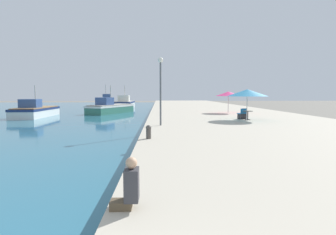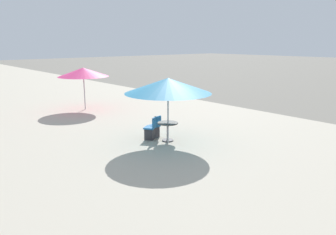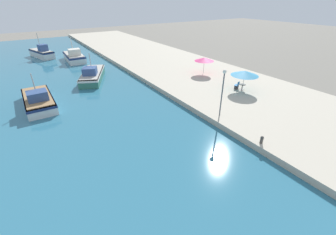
{
  "view_description": "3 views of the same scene",
  "coord_description": "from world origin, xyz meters",
  "px_view_note": "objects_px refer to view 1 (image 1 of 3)",
  "views": [
    {
      "loc": [
        0.99,
        -1.05,
        2.75
      ],
      "look_at": [
        1.5,
        13.69,
        1.4
      ],
      "focal_mm": 28.0,
      "sensor_mm": 36.0,
      "label": 1
    },
    {
      "loc": [
        0.19,
        10.76,
        4.41
      ],
      "look_at": [
        8.13,
        19.93,
        1.6
      ],
      "focal_mm": 35.0,
      "sensor_mm": 36.0,
      "label": 2
    },
    {
      "loc": [
        -13.65,
        2.95,
        10.82
      ],
      "look_at": [
        -4.0,
        18.0,
        1.2
      ],
      "focal_mm": 24.0,
      "sensor_mm": 36.0,
      "label": 3
    }
  ],
  "objects_px": {
    "cafe_umbrella_white": "(228,94)",
    "cafe_chair_right": "(241,115)",
    "fishing_boat_mid": "(110,108)",
    "fishing_boat_distant": "(106,102)",
    "cafe_chair_left": "(244,115)",
    "fishing_boat_near": "(35,111)",
    "cafe_umbrella_pink": "(247,93)",
    "fishing_boat_far": "(125,104)",
    "person_at_quay": "(129,186)",
    "cafe_table": "(248,113)",
    "mooring_bollard": "(149,131)",
    "lamppost": "(161,79)"
  },
  "relations": [
    {
      "from": "fishing_boat_far",
      "to": "cafe_chair_left",
      "type": "height_order",
      "value": "fishing_boat_far"
    },
    {
      "from": "cafe_umbrella_white",
      "to": "lamppost",
      "type": "height_order",
      "value": "lamppost"
    },
    {
      "from": "fishing_boat_near",
      "to": "cafe_chair_right",
      "type": "height_order",
      "value": "fishing_boat_near"
    },
    {
      "from": "cafe_chair_right",
      "to": "lamppost",
      "type": "bearing_deg",
      "value": 176.2
    },
    {
      "from": "fishing_boat_far",
      "to": "cafe_umbrella_pink",
      "type": "bearing_deg",
      "value": -63.23
    },
    {
      "from": "lamppost",
      "to": "fishing_boat_near",
      "type": "bearing_deg",
      "value": 137.42
    },
    {
      "from": "fishing_boat_distant",
      "to": "fishing_boat_mid",
      "type": "bearing_deg",
      "value": -94.59
    },
    {
      "from": "lamppost",
      "to": "cafe_chair_right",
      "type": "bearing_deg",
      "value": 31.19
    },
    {
      "from": "fishing_boat_distant",
      "to": "mooring_bollard",
      "type": "distance_m",
      "value": 45.13
    },
    {
      "from": "cafe_chair_right",
      "to": "person_at_quay",
      "type": "relative_size",
      "value": 0.93
    },
    {
      "from": "fishing_boat_near",
      "to": "cafe_chair_left",
      "type": "xyz_separation_m",
      "value": [
        21.62,
        -9.14,
        0.16
      ]
    },
    {
      "from": "cafe_chair_left",
      "to": "person_at_quay",
      "type": "distance_m",
      "value": 18.82
    },
    {
      "from": "fishing_boat_near",
      "to": "cafe_table",
      "type": "xyz_separation_m",
      "value": [
        21.73,
        -9.85,
        0.36
      ]
    },
    {
      "from": "fishing_boat_near",
      "to": "cafe_chair_left",
      "type": "relative_size",
      "value": 8.23
    },
    {
      "from": "cafe_table",
      "to": "lamppost",
      "type": "bearing_deg",
      "value": -153.98
    },
    {
      "from": "fishing_boat_far",
      "to": "mooring_bollard",
      "type": "distance_m",
      "value": 37.89
    },
    {
      "from": "fishing_boat_near",
      "to": "person_at_quay",
      "type": "height_order",
      "value": "fishing_boat_near"
    },
    {
      "from": "cafe_umbrella_white",
      "to": "mooring_bollard",
      "type": "xyz_separation_m",
      "value": [
        -8.26,
        -16.63,
        -1.79
      ]
    },
    {
      "from": "cafe_umbrella_white",
      "to": "cafe_chair_right",
      "type": "height_order",
      "value": "cafe_umbrella_white"
    },
    {
      "from": "fishing_boat_mid",
      "to": "cafe_umbrella_pink",
      "type": "relative_size",
      "value": 2.61
    },
    {
      "from": "cafe_umbrella_white",
      "to": "fishing_boat_mid",
      "type": "bearing_deg",
      "value": 151.94
    },
    {
      "from": "fishing_boat_near",
      "to": "cafe_umbrella_pink",
      "type": "xyz_separation_m",
      "value": [
        21.57,
        -10.05,
        2.05
      ]
    },
    {
      "from": "mooring_bollard",
      "to": "person_at_quay",
      "type": "bearing_deg",
      "value": -90.41
    },
    {
      "from": "lamppost",
      "to": "mooring_bollard",
      "type": "bearing_deg",
      "value": -96.61
    },
    {
      "from": "cafe_chair_right",
      "to": "cafe_table",
      "type": "bearing_deg",
      "value": -90.0
    },
    {
      "from": "fishing_boat_near",
      "to": "fishing_boat_mid",
      "type": "distance_m",
      "value": 9.57
    },
    {
      "from": "fishing_boat_near",
      "to": "cafe_umbrella_pink",
      "type": "relative_size",
      "value": 2.29
    },
    {
      "from": "cafe_table",
      "to": "cafe_chair_right",
      "type": "height_order",
      "value": "cafe_chair_right"
    },
    {
      "from": "person_at_quay",
      "to": "cafe_chair_right",
      "type": "bearing_deg",
      "value": 66.41
    },
    {
      "from": "fishing_boat_distant",
      "to": "cafe_chair_right",
      "type": "height_order",
      "value": "fishing_boat_distant"
    },
    {
      "from": "cafe_chair_left",
      "to": "cafe_chair_right",
      "type": "relative_size",
      "value": 1.0
    },
    {
      "from": "fishing_boat_near",
      "to": "fishing_boat_far",
      "type": "distance_m",
      "value": 20.41
    },
    {
      "from": "fishing_boat_far",
      "to": "person_at_quay",
      "type": "bearing_deg",
      "value": -81.01
    },
    {
      "from": "fishing_boat_mid",
      "to": "cafe_table",
      "type": "height_order",
      "value": "fishing_boat_mid"
    },
    {
      "from": "cafe_chair_left",
      "to": "cafe_chair_right",
      "type": "height_order",
      "value": "same"
    },
    {
      "from": "fishing_boat_near",
      "to": "mooring_bollard",
      "type": "height_order",
      "value": "fishing_boat_near"
    },
    {
      "from": "person_at_quay",
      "to": "cafe_umbrella_pink",
      "type": "bearing_deg",
      "value": 64.65
    },
    {
      "from": "cafe_table",
      "to": "fishing_boat_distant",
      "type": "bearing_deg",
      "value": 117.91
    },
    {
      "from": "fishing_boat_distant",
      "to": "cafe_umbrella_pink",
      "type": "bearing_deg",
      "value": -79.98
    },
    {
      "from": "cafe_table",
      "to": "cafe_chair_right",
      "type": "distance_m",
      "value": 0.75
    },
    {
      "from": "fishing_boat_far",
      "to": "lamppost",
      "type": "relative_size",
      "value": 1.65
    },
    {
      "from": "cafe_umbrella_pink",
      "to": "cafe_umbrella_white",
      "type": "height_order",
      "value": "cafe_umbrella_pink"
    },
    {
      "from": "cafe_table",
      "to": "cafe_chair_left",
      "type": "distance_m",
      "value": 0.75
    },
    {
      "from": "cafe_umbrella_white",
      "to": "cafe_chair_left",
      "type": "xyz_separation_m",
      "value": [
        -0.56,
        -7.14,
        -1.81
      ]
    },
    {
      "from": "fishing_boat_mid",
      "to": "mooring_bollard",
      "type": "distance_m",
      "value": 25.18
    },
    {
      "from": "cafe_chair_left",
      "to": "fishing_boat_distant",
      "type": "bearing_deg",
      "value": 109.91
    },
    {
      "from": "fishing_boat_near",
      "to": "fishing_boat_far",
      "type": "height_order",
      "value": "fishing_boat_far"
    },
    {
      "from": "fishing_boat_distant",
      "to": "cafe_chair_left",
      "type": "relative_size",
      "value": 7.79
    },
    {
      "from": "fishing_boat_far",
      "to": "cafe_umbrella_pink",
      "type": "xyz_separation_m",
      "value": [
        13.59,
        -28.83,
        1.94
      ]
    },
    {
      "from": "person_at_quay",
      "to": "fishing_boat_distant",
      "type": "bearing_deg",
      "value": 101.75
    }
  ]
}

